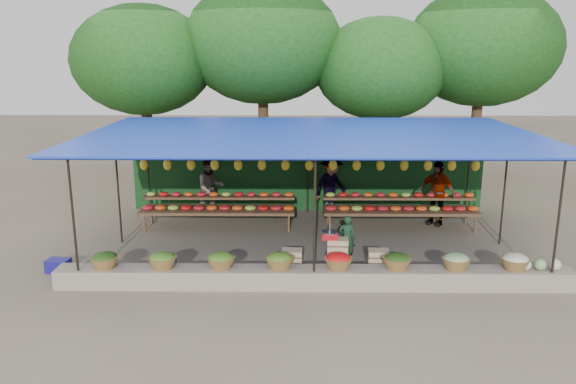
{
  "coord_description": "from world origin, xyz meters",
  "views": [
    {
      "loc": [
        -0.41,
        -13.53,
        4.7
      ],
      "look_at": [
        -0.56,
        0.2,
        1.29
      ],
      "focal_mm": 35.0,
      "sensor_mm": 36.0,
      "label": 1
    }
  ],
  "objects_px": {
    "blue_crate_front": "(58,266)",
    "blue_crate_back": "(165,268)",
    "crate_counter": "(336,259)",
    "vendor_seated": "(347,238)",
    "weighing_scale": "(330,235)"
  },
  "relations": [
    {
      "from": "weighing_scale",
      "to": "vendor_seated",
      "type": "bearing_deg",
      "value": 58.93
    },
    {
      "from": "vendor_seated",
      "to": "blue_crate_front",
      "type": "relative_size",
      "value": 2.24
    },
    {
      "from": "crate_counter",
      "to": "weighing_scale",
      "type": "distance_m",
      "value": 0.57
    },
    {
      "from": "blue_crate_front",
      "to": "blue_crate_back",
      "type": "xyz_separation_m",
      "value": [
        2.38,
        -0.1,
        0.0
      ]
    },
    {
      "from": "weighing_scale",
      "to": "blue_crate_front",
      "type": "distance_m",
      "value": 6.02
    },
    {
      "from": "crate_counter",
      "to": "blue_crate_back",
      "type": "xyz_separation_m",
      "value": [
        -3.74,
        -0.15,
        -0.17
      ]
    },
    {
      "from": "vendor_seated",
      "to": "blue_crate_back",
      "type": "bearing_deg",
      "value": 22.42
    },
    {
      "from": "crate_counter",
      "to": "blue_crate_back",
      "type": "height_order",
      "value": "crate_counter"
    },
    {
      "from": "crate_counter",
      "to": "blue_crate_front",
      "type": "relative_size",
      "value": 4.95
    },
    {
      "from": "crate_counter",
      "to": "weighing_scale",
      "type": "height_order",
      "value": "weighing_scale"
    },
    {
      "from": "crate_counter",
      "to": "vendor_seated",
      "type": "distance_m",
      "value": 0.84
    },
    {
      "from": "weighing_scale",
      "to": "blue_crate_front",
      "type": "height_order",
      "value": "weighing_scale"
    },
    {
      "from": "crate_counter",
      "to": "blue_crate_front",
      "type": "xyz_separation_m",
      "value": [
        -6.12,
        -0.05,
        -0.17
      ]
    },
    {
      "from": "blue_crate_front",
      "to": "blue_crate_back",
      "type": "relative_size",
      "value": 1.0
    },
    {
      "from": "vendor_seated",
      "to": "blue_crate_front",
      "type": "bearing_deg",
      "value": 17.01
    }
  ]
}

